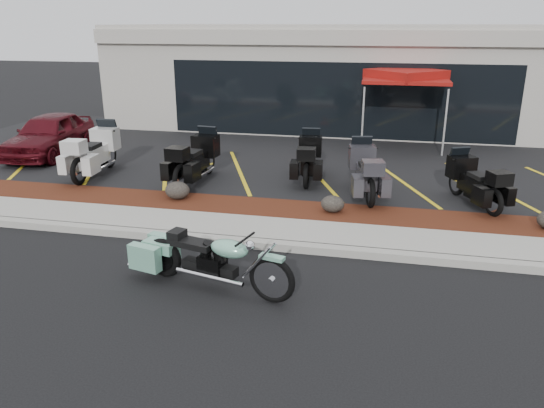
% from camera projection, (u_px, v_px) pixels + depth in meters
% --- Properties ---
extents(ground, '(90.00, 90.00, 0.00)m').
position_uv_depth(ground, '(275.00, 270.00, 9.26)').
color(ground, black).
rests_on(ground, ground).
extents(curb, '(24.00, 0.25, 0.15)m').
position_uv_depth(curb, '(285.00, 246.00, 10.07)').
color(curb, gray).
rests_on(curb, ground).
extents(sidewalk, '(24.00, 1.20, 0.15)m').
position_uv_depth(sidewalk, '(291.00, 232.00, 10.72)').
color(sidewalk, gray).
rests_on(sidewalk, ground).
extents(mulch_bed, '(24.00, 1.20, 0.16)m').
position_uv_depth(mulch_bed, '(301.00, 212.00, 11.82)').
color(mulch_bed, '#350E0C').
rests_on(mulch_bed, ground).
extents(upper_lot, '(26.00, 9.60, 0.15)m').
position_uv_depth(upper_lot, '(328.00, 156.00, 16.81)').
color(upper_lot, black).
rests_on(upper_lot, ground).
extents(dealership_building, '(18.00, 8.16, 4.00)m').
position_uv_depth(dealership_building, '(347.00, 75.00, 21.97)').
color(dealership_building, '#9D988E').
rests_on(dealership_building, ground).
extents(boulder_left, '(0.59, 0.49, 0.42)m').
position_uv_depth(boulder_left, '(177.00, 190.00, 12.42)').
color(boulder_left, black).
rests_on(boulder_left, mulch_bed).
extents(boulder_mid, '(0.51, 0.43, 0.36)m').
position_uv_depth(boulder_mid, '(333.00, 204.00, 11.58)').
color(boulder_mid, black).
rests_on(boulder_mid, mulch_bed).
extents(hero_cruiser, '(2.98, 1.40, 1.02)m').
position_uv_depth(hero_cruiser, '(272.00, 273.00, 8.03)').
color(hero_cruiser, '#73B398').
rests_on(hero_cruiser, ground).
extents(touring_white, '(1.04, 2.45, 1.40)m').
position_uv_depth(touring_white, '(108.00, 143.00, 14.98)').
color(touring_white, silver).
rests_on(touring_white, upper_lot).
extents(touring_black_front, '(1.09, 2.36, 1.33)m').
position_uv_depth(touring_black_front, '(208.00, 150.00, 14.34)').
color(touring_black_front, black).
rests_on(touring_black_front, upper_lot).
extents(touring_black_mid, '(0.98, 2.20, 1.25)m').
position_uv_depth(touring_black_mid, '(311.00, 150.00, 14.53)').
color(touring_black_mid, black).
rests_on(touring_black_mid, upper_lot).
extents(touring_grey, '(1.28, 2.36, 1.30)m').
position_uv_depth(touring_grey, '(361.00, 161.00, 13.26)').
color(touring_grey, '#2F2E34').
rests_on(touring_grey, upper_lot).
extents(touring_black_rear, '(1.56, 2.19, 1.19)m').
position_uv_depth(touring_black_rear, '(458.00, 171.00, 12.59)').
color(touring_black_rear, black).
rests_on(touring_black_rear, upper_lot).
extents(parked_car, '(1.89, 3.95, 1.30)m').
position_uv_depth(parked_car, '(49.00, 134.00, 16.43)').
color(parked_car, '#470A11').
rests_on(parked_car, upper_lot).
extents(traffic_cone, '(0.34, 0.34, 0.42)m').
position_uv_depth(traffic_cone, '(304.00, 148.00, 16.54)').
color(traffic_cone, '#FE2908').
rests_on(traffic_cone, upper_lot).
extents(popup_canopy, '(3.28, 3.28, 2.49)m').
position_uv_depth(popup_canopy, '(406.00, 77.00, 17.21)').
color(popup_canopy, silver).
rests_on(popup_canopy, upper_lot).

